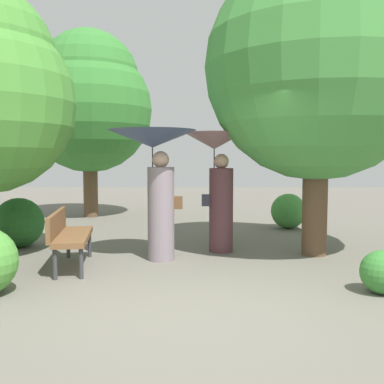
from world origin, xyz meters
TOP-DOWN VIEW (x-y plane):
  - ground_plane at (0.00, 0.00)m, footprint 40.00×40.00m
  - person_left at (-0.58, 2.35)m, footprint 1.38×1.38m
  - person_right at (0.43, 2.98)m, footprint 1.04×1.04m
  - park_bench at (-1.84, 1.86)m, footprint 0.70×1.56m
  - tree_near_right at (2.04, 2.72)m, footprint 3.68×3.68m
  - tree_mid_left at (-2.80, 7.57)m, footprint 3.41×3.41m
  - bush_path_left at (2.22, 5.52)m, footprint 0.80×0.80m
  - bush_path_right at (-3.14, 3.34)m, footprint 0.90×0.90m
  - bush_far_side at (2.26, 0.59)m, footprint 0.52×0.52m

SIDE VIEW (x-z plane):
  - ground_plane at x=0.00m, z-range 0.00..0.00m
  - bush_far_side at x=2.26m, z-range 0.00..0.52m
  - bush_path_left at x=2.22m, z-range 0.00..0.80m
  - bush_path_right at x=-3.14m, z-range 0.00..0.90m
  - park_bench at x=-1.84m, z-range 0.10..0.93m
  - person_right at x=0.43m, z-range 0.36..2.41m
  - person_left at x=-0.58m, z-range 0.50..2.55m
  - tree_mid_left at x=-2.80m, z-range 0.65..5.73m
  - tree_near_right at x=2.04m, z-range 0.66..6.05m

